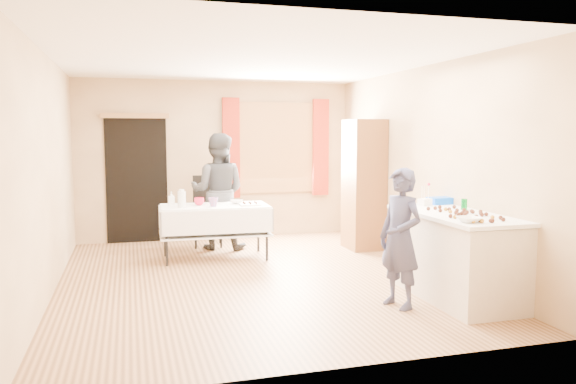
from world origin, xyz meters
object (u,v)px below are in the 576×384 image
object	(u,v)px
cabinet	(364,184)
party_table	(215,227)
counter	(455,256)
chair	(208,225)
girl	(400,238)
woman	(218,191)

from	to	relation	value
cabinet	party_table	xyz separation A→B (m)	(-2.27, -0.09, -0.53)
counter	chair	world-z (taller)	chair
chair	girl	size ratio (longest dim) A/B	0.77
chair	woman	world-z (taller)	woman
counter	chair	size ratio (longest dim) A/B	1.54
cabinet	chair	world-z (taller)	cabinet
party_table	woman	bearing A→B (deg)	79.04
counter	woman	size ratio (longest dim) A/B	0.96
party_table	chair	world-z (taller)	chair
girl	chair	bearing A→B (deg)	-177.17
girl	woman	xyz separation A→B (m)	(-1.31, 3.36, 0.17)
counter	girl	size ratio (longest dim) A/B	1.19
woman	counter	bearing A→B (deg)	142.26
girl	woman	size ratio (longest dim) A/B	0.81
cabinet	counter	bearing A→B (deg)	-92.16
woman	party_table	bearing A→B (deg)	97.47
cabinet	counter	xyz separation A→B (m)	(-0.10, -2.66, -0.52)
counter	girl	bearing A→B (deg)	-169.32
chair	girl	distance (m)	3.92
girl	cabinet	bearing A→B (deg)	145.01
cabinet	party_table	size ratio (longest dim) A/B	1.27
party_table	counter	bearing A→B (deg)	-48.02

